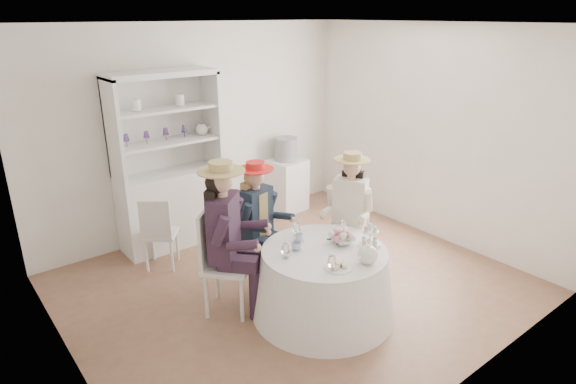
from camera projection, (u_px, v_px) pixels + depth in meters
ground at (294, 284)px, 5.27m from camera, size 4.50×4.50×0.00m
ceiling at (295, 24)px, 4.33m from camera, size 4.50×4.50×0.00m
wall_back at (197, 131)px, 6.27m from camera, size 4.50×0.00×4.50m
wall_front at (476, 234)px, 3.33m from camera, size 4.50×0.00×4.50m
wall_left at (54, 224)px, 3.49m from camera, size 0.00×4.50×4.50m
wall_right at (431, 134)px, 6.11m from camera, size 0.00×4.50×4.50m
tea_table at (324, 282)px, 4.66m from camera, size 1.40×1.40×0.69m
hutch at (170, 186)px, 5.98m from camera, size 1.40×0.77×2.17m
side_table at (286, 185)px, 7.16m from camera, size 0.56×0.56×0.77m
hatbox at (286, 149)px, 6.97m from camera, size 0.40×0.40×0.33m
guest_left at (227, 230)px, 4.52m from camera, size 0.65×0.66×1.54m
guest_mid at (258, 215)px, 5.12m from camera, size 0.51×0.55×1.36m
guest_right at (349, 206)px, 5.31m from camera, size 0.60×0.54×1.40m
spare_chair at (159, 231)px, 5.44m from camera, size 0.51×0.51×0.88m
teacup_a at (296, 247)px, 4.52m from camera, size 0.11×0.11×0.07m
teacup_b at (299, 238)px, 4.70m from camera, size 0.09×0.09×0.07m
teacup_c at (338, 237)px, 4.73m from camera, size 0.08×0.08×0.06m
flower_bowl at (343, 241)px, 4.66m from camera, size 0.29×0.29×0.06m
flower_arrangement at (340, 235)px, 4.65m from camera, size 0.17×0.17×0.07m
table_teapot at (368, 255)px, 4.28m from camera, size 0.25×0.18×0.19m
sandwich_plate at (338, 266)px, 4.22m from camera, size 0.25×0.25×0.06m
cupcake_stand at (370, 238)px, 4.61m from camera, size 0.22×0.22×0.21m
stemware_set at (325, 243)px, 4.51m from camera, size 0.84×0.81×0.15m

